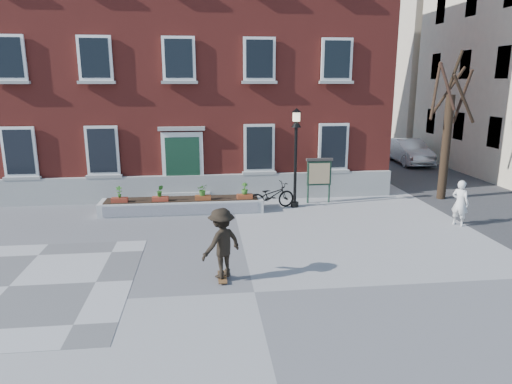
{
  "coord_description": "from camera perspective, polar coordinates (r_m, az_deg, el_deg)",
  "views": [
    {
      "loc": [
        -1.11,
        -10.02,
        4.94
      ],
      "look_at": [
        0.5,
        4.0,
        1.5
      ],
      "focal_mm": 32.0,
      "sensor_mm": 36.0,
      "label": 1
    }
  ],
  "objects": [
    {
      "name": "ground",
      "position": [
        11.23,
        -0.2,
        -12.41
      ],
      "size": [
        100.0,
        100.0,
        0.0
      ],
      "primitive_type": "plane",
      "color": "gray",
      "rests_on": "ground"
    },
    {
      "name": "checker_patch",
      "position": [
        13.02,
        -28.5,
        -10.33
      ],
      "size": [
        6.0,
        6.0,
        0.01
      ],
      "primitive_type": "cube",
      "color": "#58575A",
      "rests_on": "ground"
    },
    {
      "name": "bicycle",
      "position": [
        18.06,
        1.92,
        -0.47
      ],
      "size": [
        2.1,
        1.27,
        1.04
      ],
      "primitive_type": "imported",
      "rotation": [
        0.0,
        0.0,
        1.88
      ],
      "color": "black",
      "rests_on": "ground"
    },
    {
      "name": "parked_car",
      "position": [
        29.51,
        18.57,
        4.83
      ],
      "size": [
        1.81,
        4.6,
        1.49
      ],
      "primitive_type": "imported",
      "rotation": [
        0.0,
        0.0,
        -0.05
      ],
      "color": "silver",
      "rests_on": "ground"
    },
    {
      "name": "bystander",
      "position": [
        17.4,
        24.15,
        -1.26
      ],
      "size": [
        0.65,
        0.7,
        1.62
      ],
      "primitive_type": "imported",
      "rotation": [
        0.0,
        0.0,
        2.18
      ],
      "color": "silver",
      "rests_on": "ground"
    },
    {
      "name": "brick_building",
      "position": [
        24.05,
        -9.06,
        16.79
      ],
      "size": [
        18.4,
        10.85,
        12.6
      ],
      "color": "maroon",
      "rests_on": "ground"
    },
    {
      "name": "planter_assembly",
      "position": [
        17.83,
        -9.15,
        -1.54
      ],
      "size": [
        6.2,
        1.12,
        1.15
      ],
      "color": "silver",
      "rests_on": "ground"
    },
    {
      "name": "bare_tree",
      "position": [
        20.78,
        22.78,
        6.71
      ],
      "size": [
        1.83,
        1.83,
        6.16
      ],
      "color": "#2F2115",
      "rests_on": "ground"
    },
    {
      "name": "side_street",
      "position": [
        35.46,
        27.13,
        15.64
      ],
      "size": [
        15.2,
        36.0,
        14.5
      ],
      "color": "#3B3B3E",
      "rests_on": "ground"
    },
    {
      "name": "lamp_post",
      "position": [
        17.96,
        5.0,
        5.97
      ],
      "size": [
        0.4,
        0.4,
        3.93
      ],
      "color": "black",
      "rests_on": "ground"
    },
    {
      "name": "notice_board",
      "position": [
        18.93,
        7.9,
        2.37
      ],
      "size": [
        1.1,
        0.16,
        1.87
      ],
      "color": "#193325",
      "rests_on": "ground"
    },
    {
      "name": "skateboarder",
      "position": [
        11.56,
        -4.32,
        -6.4
      ],
      "size": [
        1.34,
        1.25,
        1.89
      ],
      "color": "brown",
      "rests_on": "ground"
    }
  ]
}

